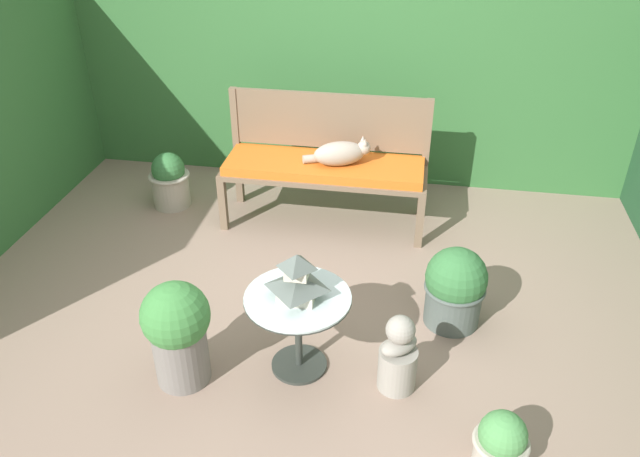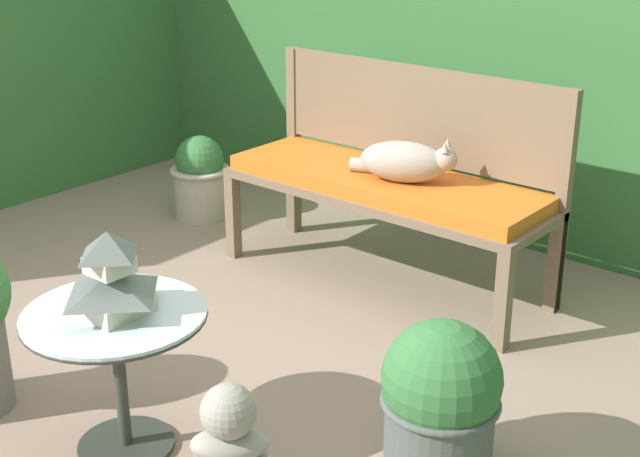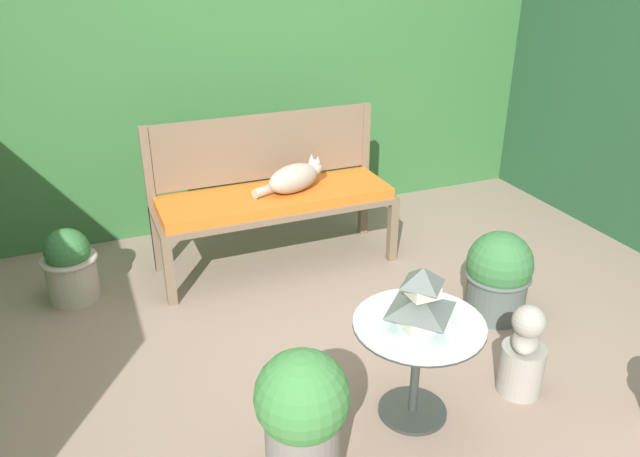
{
  "view_description": "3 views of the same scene",
  "coord_description": "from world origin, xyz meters",
  "px_view_note": "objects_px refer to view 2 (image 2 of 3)",
  "views": [
    {
      "loc": [
        0.64,
        -3.41,
        2.75
      ],
      "look_at": [
        0.02,
        0.25,
        0.45
      ],
      "focal_mm": 35.0,
      "sensor_mm": 36.0,
      "label": 1
    },
    {
      "loc": [
        2.28,
        -2.26,
        1.89
      ],
      "look_at": [
        -0.05,
        0.54,
        0.46
      ],
      "focal_mm": 50.0,
      "sensor_mm": 36.0,
      "label": 2
    },
    {
      "loc": [
        -1.31,
        -2.72,
        2.18
      ],
      "look_at": [
        -0.12,
        0.18,
        0.69
      ],
      "focal_mm": 35.0,
      "sensor_mm": 36.0,
      "label": 3
    }
  ],
  "objects_px": {
    "patio_table": "(117,343)",
    "potted_plant_table_near": "(200,178)",
    "pagoda_birdhouse": "(111,278)",
    "garden_bench": "(384,189)",
    "potted_plant_patio_mid": "(440,401)",
    "cat": "(405,162)"
  },
  "relations": [
    {
      "from": "potted_plant_table_near",
      "to": "potted_plant_patio_mid",
      "type": "height_order",
      "value": "potted_plant_patio_mid"
    },
    {
      "from": "garden_bench",
      "to": "cat",
      "type": "relative_size",
      "value": 3.07
    },
    {
      "from": "cat",
      "to": "potted_plant_table_near",
      "type": "distance_m",
      "value": 1.57
    },
    {
      "from": "garden_bench",
      "to": "cat",
      "type": "distance_m",
      "value": 0.22
    },
    {
      "from": "potted_plant_table_near",
      "to": "potted_plant_patio_mid",
      "type": "relative_size",
      "value": 0.88
    },
    {
      "from": "potted_plant_table_near",
      "to": "potted_plant_patio_mid",
      "type": "xyz_separation_m",
      "value": [
        2.43,
        -1.2,
        0.04
      ]
    },
    {
      "from": "garden_bench",
      "to": "potted_plant_patio_mid",
      "type": "xyz_separation_m",
      "value": [
        1.05,
        -1.13,
        -0.21
      ]
    },
    {
      "from": "garden_bench",
      "to": "patio_table",
      "type": "relative_size",
      "value": 2.66
    },
    {
      "from": "garden_bench",
      "to": "potted_plant_patio_mid",
      "type": "height_order",
      "value": "garden_bench"
    },
    {
      "from": "garden_bench",
      "to": "potted_plant_patio_mid",
      "type": "relative_size",
      "value": 2.96
    },
    {
      "from": "cat",
      "to": "patio_table",
      "type": "distance_m",
      "value": 1.72
    },
    {
      "from": "potted_plant_table_near",
      "to": "pagoda_birdhouse",
      "type": "bearing_deg",
      "value": -49.9
    },
    {
      "from": "patio_table",
      "to": "garden_bench",
      "type": "bearing_deg",
      "value": 94.26
    },
    {
      "from": "patio_table",
      "to": "potted_plant_table_near",
      "type": "bearing_deg",
      "value": 130.1
    },
    {
      "from": "patio_table",
      "to": "cat",
      "type": "bearing_deg",
      "value": 89.9
    },
    {
      "from": "patio_table",
      "to": "potted_plant_table_near",
      "type": "relative_size",
      "value": 1.26
    },
    {
      "from": "garden_bench",
      "to": "pagoda_birdhouse",
      "type": "relative_size",
      "value": 5.71
    },
    {
      "from": "patio_table",
      "to": "potted_plant_table_near",
      "type": "distance_m",
      "value": 2.35
    },
    {
      "from": "patio_table",
      "to": "pagoda_birdhouse",
      "type": "bearing_deg",
      "value": 86.42
    },
    {
      "from": "garden_bench",
      "to": "cat",
      "type": "xyz_separation_m",
      "value": [
        0.13,
        -0.02,
        0.17
      ]
    },
    {
      "from": "garden_bench",
      "to": "pagoda_birdhouse",
      "type": "height_order",
      "value": "pagoda_birdhouse"
    },
    {
      "from": "potted_plant_table_near",
      "to": "patio_table",
      "type": "bearing_deg",
      "value": -49.9
    }
  ]
}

